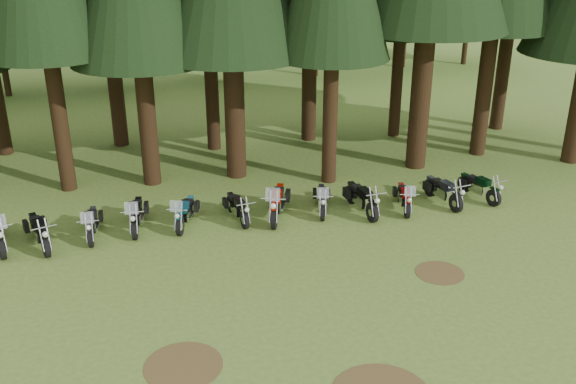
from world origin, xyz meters
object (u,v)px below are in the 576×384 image
motorcycle_2 (92,224)px  motorcycle_11 (479,188)px  motorcycle_10 (443,192)px  motorcycle_3 (137,216)px  motorcycle_8 (362,199)px  motorcycle_4 (185,213)px  motorcycle_5 (237,208)px  motorcycle_9 (404,198)px  motorcycle_1 (39,233)px  motorcycle_6 (277,203)px  motorcycle_7 (322,200)px

motorcycle_2 → motorcycle_11: (13.45, -0.07, 0.00)m
motorcycle_10 → motorcycle_11: size_ratio=1.06×
motorcycle_3 → motorcycle_10: size_ratio=1.02×
motorcycle_2 → motorcycle_8: (8.94, -0.21, 0.05)m
motorcycle_4 → motorcycle_5: 1.74m
motorcycle_3 → motorcycle_9: size_ratio=1.11×
motorcycle_1 → motorcycle_11: bearing=-17.3°
motorcycle_2 → motorcycle_5: motorcycle_2 is taller
motorcycle_6 → motorcycle_11: bearing=18.3°
motorcycle_5 → motorcycle_4: bearing=171.2°
motorcycle_6 → motorcycle_7: (1.60, 0.11, -0.09)m
motorcycle_7 → motorcycle_10: bearing=10.0°
motorcycle_2 → motorcycle_5: 4.69m
motorcycle_4 → motorcycle_9: size_ratio=1.02×
motorcycle_4 → motorcycle_9: bearing=15.6°
motorcycle_2 → motorcycle_5: size_ratio=1.02×
motorcycle_6 → motorcycle_10: motorcycle_6 is taller
motorcycle_3 → motorcycle_10: bearing=4.0°
motorcycle_4 → motorcycle_7: (4.67, 0.01, -0.01)m
motorcycle_6 → motorcycle_7: bearing=23.2°
motorcycle_2 → motorcycle_7: motorcycle_7 is taller
motorcycle_3 → motorcycle_10: motorcycle_3 is taller
motorcycle_3 → motorcycle_6: bearing=3.6°
motorcycle_2 → motorcycle_10: (11.99, -0.19, 0.02)m
motorcycle_3 → motorcycle_6: size_ratio=0.91×
motorcycle_5 → motorcycle_6: 1.35m
motorcycle_2 → motorcycle_8: size_ratio=0.89×
motorcycle_2 → motorcycle_6: bearing=2.0°
motorcycle_1 → motorcycle_6: size_ratio=0.90×
motorcycle_5 → motorcycle_9: motorcycle_9 is taller
motorcycle_2 → motorcycle_1: bearing=-167.1°
motorcycle_11 → motorcycle_9: bearing=169.8°
motorcycle_1 → motorcycle_8: motorcycle_8 is taller
motorcycle_9 → motorcycle_5: bearing=-171.5°
motorcycle_2 → motorcycle_11: size_ratio=1.00×
motorcycle_10 → motorcycle_3: bearing=168.1°
motorcycle_1 → motorcycle_9: size_ratio=1.09×
motorcycle_3 → motorcycle_1: bearing=-162.7°
motorcycle_9 → motorcycle_11: (3.00, 0.26, 0.01)m
motorcycle_8 → motorcycle_10: bearing=-5.9°
motorcycle_2 → motorcycle_5: bearing=3.7°
motorcycle_4 → motorcycle_9: (7.50, -0.47, -0.02)m
motorcycle_9 → motorcycle_11: bearing=18.4°
motorcycle_3 → motorcycle_4: (1.56, -0.12, -0.03)m
motorcycle_3 → motorcycle_6: 4.63m
motorcycle_7 → motorcycle_9: motorcycle_7 is taller
motorcycle_1 → motorcycle_11: motorcycle_1 is taller
motorcycle_5 → motorcycle_10: (7.30, -0.35, 0.03)m
motorcycle_1 → motorcycle_11: size_ratio=1.07×
motorcycle_6 → motorcycle_10: (5.97, -0.22, -0.07)m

